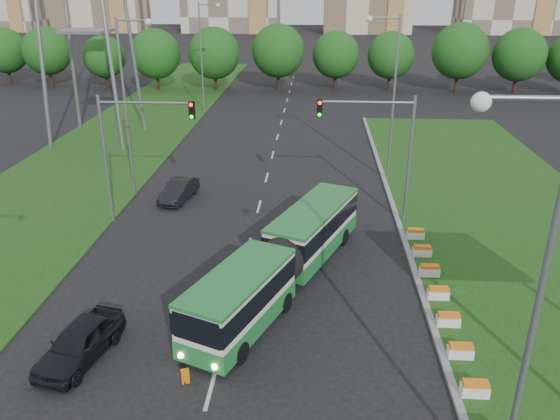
# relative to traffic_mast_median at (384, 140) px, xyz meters

# --- Properties ---
(ground) EXTENTS (360.00, 360.00, 0.00)m
(ground) POSITION_rel_traffic_mast_median_xyz_m (-4.78, -10.00, -5.35)
(ground) COLOR black
(ground) RESTS_ON ground
(grass_median) EXTENTS (14.00, 60.00, 0.15)m
(grass_median) POSITION_rel_traffic_mast_median_xyz_m (8.22, -2.00, -5.27)
(grass_median) COLOR #1A4714
(grass_median) RESTS_ON ground
(median_kerb) EXTENTS (0.30, 60.00, 0.18)m
(median_kerb) POSITION_rel_traffic_mast_median_xyz_m (1.27, -2.00, -5.26)
(median_kerb) COLOR gray
(median_kerb) RESTS_ON ground
(left_verge) EXTENTS (12.00, 110.00, 0.10)m
(left_verge) POSITION_rel_traffic_mast_median_xyz_m (-22.78, 15.00, -5.30)
(left_verge) COLOR #1A4714
(left_verge) RESTS_ON ground
(lane_markings) EXTENTS (0.20, 100.00, 0.01)m
(lane_markings) POSITION_rel_traffic_mast_median_xyz_m (-7.78, 10.00, -5.35)
(lane_markings) COLOR #B4B4AD
(lane_markings) RESTS_ON ground
(flower_planters) EXTENTS (1.10, 15.90, 0.60)m
(flower_planters) POSITION_rel_traffic_mast_median_xyz_m (1.92, -10.30, -4.90)
(flower_planters) COLOR white
(flower_planters) RESTS_ON grass_median
(traffic_mast_median) EXTENTS (5.76, 0.32, 8.00)m
(traffic_mast_median) POSITION_rel_traffic_mast_median_xyz_m (0.00, 0.00, 0.00)
(traffic_mast_median) COLOR gray
(traffic_mast_median) RESTS_ON ground
(traffic_mast_left) EXTENTS (5.76, 0.32, 8.00)m
(traffic_mast_left) POSITION_rel_traffic_mast_median_xyz_m (-15.16, -1.00, 0.00)
(traffic_mast_left) COLOR gray
(traffic_mast_left) RESTS_ON ground
(street_lamps) EXTENTS (36.00, 60.00, 12.00)m
(street_lamps) POSITION_rel_traffic_mast_median_xyz_m (-7.78, 0.00, 0.65)
(street_lamps) COLOR gray
(street_lamps) RESTS_ON ground
(tree_line) EXTENTS (120.00, 8.00, 9.00)m
(tree_line) POSITION_rel_traffic_mast_median_xyz_m (5.22, 45.00, -0.85)
(tree_line) COLOR #124612
(tree_line) RESTS_ON ground
(articulated_bus) EXTENTS (2.36, 15.13, 2.49)m
(articulated_bus) POSITION_rel_traffic_mast_median_xyz_m (-5.75, -8.16, -3.82)
(articulated_bus) COLOR silver
(articulated_bus) RESTS_ON ground
(car_left_near) EXTENTS (2.76, 4.79, 1.54)m
(car_left_near) POSITION_rel_traffic_mast_median_xyz_m (-13.31, -14.49, -4.58)
(car_left_near) COLOR black
(car_left_near) RESTS_ON ground
(car_left_far) EXTENTS (2.15, 4.38, 1.38)m
(car_left_far) POSITION_rel_traffic_mast_median_xyz_m (-13.45, 2.92, -4.66)
(car_left_far) COLOR black
(car_left_far) RESTS_ON ground
(pedestrian) EXTENTS (0.55, 0.70, 1.69)m
(pedestrian) POSITION_rel_traffic_mast_median_xyz_m (-8.87, -14.40, -4.50)
(pedestrian) COLOR gray
(pedestrian) RESTS_ON ground
(shopping_trolley) EXTENTS (0.31, 0.32, 0.53)m
(shopping_trolley) POSITION_rel_traffic_mast_median_xyz_m (-8.81, -15.62, -5.09)
(shopping_trolley) COLOR orange
(shopping_trolley) RESTS_ON ground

